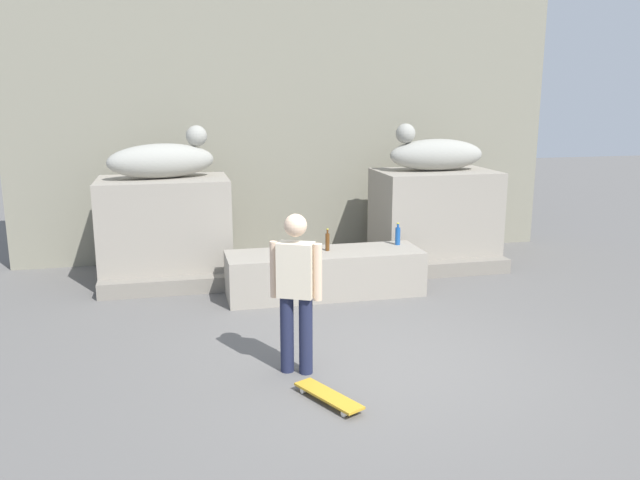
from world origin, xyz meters
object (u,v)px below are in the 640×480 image
at_px(statue_reclining_left, 164,159).
at_px(bottle_blue, 398,236).
at_px(skater, 296,287).
at_px(skateboard, 328,396).
at_px(bottle_brown, 327,241).
at_px(statue_reclining_right, 434,153).

relative_size(statue_reclining_left, bottle_blue, 5.11).
distance_m(statue_reclining_left, skater, 4.15).
relative_size(skateboard, bottle_brown, 2.51).
xyz_separation_m(statue_reclining_right, bottle_blue, (-1.01, -1.12, -1.09)).
bearing_deg(bottle_brown, skateboard, -103.50).
xyz_separation_m(skater, bottle_brown, (0.96, 2.58, -0.16)).
distance_m(statue_reclining_left, bottle_brown, 2.78).
relative_size(skater, skateboard, 2.07).
distance_m(statue_reclining_right, skater, 5.00).
height_order(statue_reclining_right, bottle_brown, statue_reclining_right).
distance_m(statue_reclining_left, bottle_blue, 3.68).
xyz_separation_m(skater, bottle_blue, (2.06, 2.71, -0.15)).
relative_size(skateboard, bottle_blue, 2.44).
bearing_deg(bottle_blue, skateboard, -118.88).
distance_m(statue_reclining_right, bottle_brown, 2.69).
bearing_deg(bottle_blue, bottle_brown, -173.48).
distance_m(statue_reclining_left, skateboard, 5.12).
bearing_deg(skater, statue_reclining_left, -45.26).
bearing_deg(statue_reclining_right, skater, 51.49).
relative_size(statue_reclining_right, skater, 0.96).
bearing_deg(statue_reclining_left, bottle_blue, -32.32).
relative_size(statue_reclining_right, bottle_brown, 4.99).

